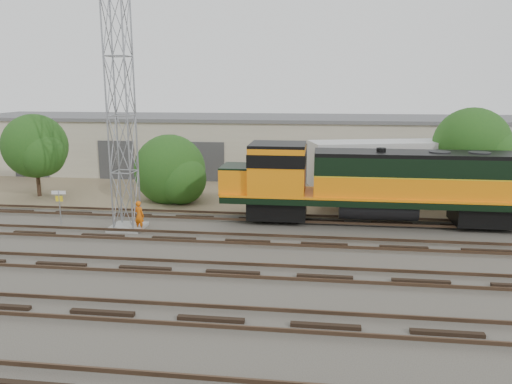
# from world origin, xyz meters

# --- Properties ---
(ground) EXTENTS (140.00, 140.00, 0.00)m
(ground) POSITION_xyz_m (0.00, 0.00, 0.00)
(ground) COLOR #47423A
(ground) RESTS_ON ground
(dirt_strip) EXTENTS (80.00, 16.00, 0.02)m
(dirt_strip) POSITION_xyz_m (0.00, 15.00, 0.01)
(dirt_strip) COLOR #726047
(dirt_strip) RESTS_ON ground
(tracks) EXTENTS (80.00, 20.40, 0.28)m
(tracks) POSITION_xyz_m (0.00, -3.00, 0.08)
(tracks) COLOR black
(tracks) RESTS_ON ground
(warehouse) EXTENTS (58.40, 10.40, 5.30)m
(warehouse) POSITION_xyz_m (0.04, 22.98, 2.65)
(warehouse) COLOR beige
(warehouse) RESTS_ON ground
(locomotive) EXTENTS (18.62, 3.27, 4.48)m
(locomotive) POSITION_xyz_m (6.84, 6.00, 2.55)
(locomotive) COLOR black
(locomotive) RESTS_ON tracks
(signal_tower) EXTENTS (1.89, 1.89, 12.80)m
(signal_tower) POSITION_xyz_m (-7.25, 3.17, 6.24)
(signal_tower) COLOR gray
(signal_tower) RESTS_ON ground
(sign_post) EXTENTS (0.84, 0.14, 2.07)m
(sign_post) POSITION_xyz_m (-11.58, 3.64, 1.45)
(sign_post) COLOR gray
(sign_post) RESTS_ON ground
(worker) EXTENTS (0.72, 0.58, 1.72)m
(worker) POSITION_xyz_m (-6.45, 2.98, 0.86)
(worker) COLOR #E05F0C
(worker) RESTS_ON ground
(semi_trailer) EXTENTS (14.78, 6.45, 4.47)m
(semi_trailer) POSITION_xyz_m (10.51, 11.27, 2.81)
(semi_trailer) COLOR silver
(semi_trailer) RESTS_ON ground
(tree_west) EXTENTS (4.89, 4.66, 6.10)m
(tree_west) POSITION_xyz_m (-16.81, 10.44, 3.64)
(tree_west) COLOR #382619
(tree_west) RESTS_ON ground
(tree_mid) EXTENTS (5.30, 5.05, 5.05)m
(tree_mid) POSITION_xyz_m (-6.63, 10.30, 2.10)
(tree_mid) COLOR #382619
(tree_mid) RESTS_ON ground
(tree_east) EXTENTS (5.23, 4.98, 6.72)m
(tree_east) POSITION_xyz_m (13.79, 10.68, 4.10)
(tree_east) COLOR #382619
(tree_east) RESTS_ON ground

